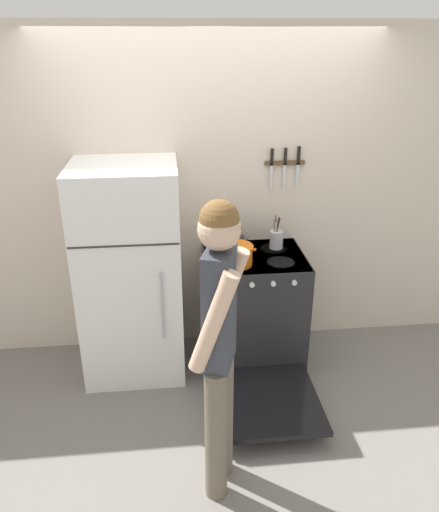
{
  "coord_description": "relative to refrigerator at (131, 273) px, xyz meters",
  "views": [
    {
      "loc": [
        -0.33,
        -3.71,
        2.47
      ],
      "look_at": [
        0.01,
        -0.47,
        1.0
      ],
      "focal_mm": 35.0,
      "sensor_mm": 36.0,
      "label": 1
    }
  ],
  "objects": [
    {
      "name": "refrigerator",
      "position": [
        0.0,
        0.0,
        0.0
      ],
      "size": [
        0.74,
        0.68,
        1.65
      ],
      "color": "white",
      "rests_on": "ground_plane"
    },
    {
      "name": "wall_back",
      "position": [
        0.64,
        0.36,
        0.45
      ],
      "size": [
        10.0,
        0.06,
        2.55
      ],
      "color": "beige",
      "rests_on": "ground_plane"
    },
    {
      "name": "stove_range",
      "position": [
        0.94,
        -0.03,
        -0.37
      ],
      "size": [
        0.76,
        1.38,
        0.92
      ],
      "color": "#232326",
      "rests_on": "ground_plane"
    },
    {
      "name": "dutch_oven_pot",
      "position": [
        0.77,
        -0.12,
        0.17
      ],
      "size": [
        0.31,
        0.27,
        0.17
      ],
      "color": "orange",
      "rests_on": "stove_range"
    },
    {
      "name": "tea_kettle",
      "position": [
        0.78,
        0.14,
        0.17
      ],
      "size": [
        0.24,
        0.19,
        0.25
      ],
      "color": "black",
      "rests_on": "stove_range"
    },
    {
      "name": "wall_knife_strip",
      "position": [
        1.2,
        0.31,
        0.73
      ],
      "size": [
        0.31,
        0.03,
        0.34
      ],
      "color": "brown"
    },
    {
      "name": "person",
      "position": [
        0.54,
        -1.21,
        0.18
      ],
      "size": [
        0.36,
        0.42,
        1.77
      ],
      "rotation": [
        0.0,
        0.0,
        1.25
      ],
      "color": "#6B6051",
      "rests_on": "ground_plane"
    },
    {
      "name": "utensil_jar",
      "position": [
        1.13,
        0.14,
        0.17
      ],
      "size": [
        0.1,
        0.1,
        0.27
      ],
      "color": "#B7BABF",
      "rests_on": "stove_range"
    },
    {
      "name": "ground_plane",
      "position": [
        0.64,
        0.33,
        -0.82
      ],
      "size": [
        14.0,
        14.0,
        0.0
      ],
      "primitive_type": "plane",
      "color": "slate"
    }
  ]
}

